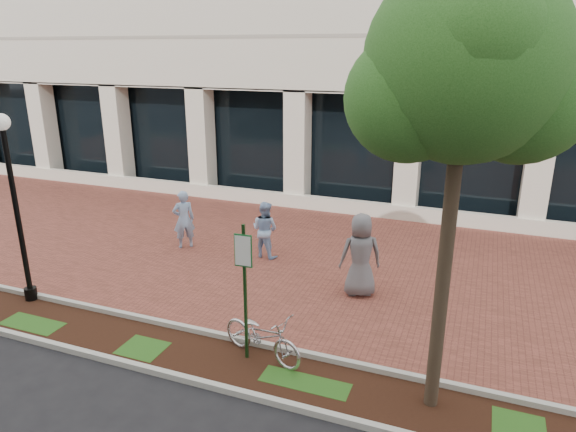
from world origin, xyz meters
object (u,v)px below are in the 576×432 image
(parking_sign, at_px, (244,277))
(locked_bicycle, at_px, (262,335))
(pedestrian_mid, at_px, (265,229))
(pedestrian_right, at_px, (361,255))
(street_tree, at_px, (468,77))
(lamppost, at_px, (15,200))
(pedestrian_left, at_px, (184,219))

(parking_sign, relative_size, locked_bicycle, 1.48)
(pedestrian_mid, xyz_separation_m, pedestrian_right, (3.03, -1.34, 0.20))
(parking_sign, bearing_deg, street_tree, -3.11)
(street_tree, height_order, pedestrian_mid, street_tree)
(pedestrian_mid, bearing_deg, street_tree, 147.61)
(lamppost, xyz_separation_m, pedestrian_mid, (4.06, 4.39, -1.63))
(parking_sign, relative_size, pedestrian_right, 1.34)
(pedestrian_left, distance_m, pedestrian_mid, 2.50)
(lamppost, xyz_separation_m, pedestrian_right, (7.10, 3.04, -1.43))
(pedestrian_left, bearing_deg, pedestrian_mid, 142.29)
(lamppost, bearing_deg, pedestrian_left, 69.33)
(pedestrian_mid, height_order, pedestrian_right, pedestrian_right)
(locked_bicycle, bearing_deg, pedestrian_mid, 39.61)
(street_tree, bearing_deg, lamppost, 177.47)
(lamppost, bearing_deg, pedestrian_mid, 47.21)
(lamppost, relative_size, pedestrian_right, 2.15)
(pedestrian_right, bearing_deg, pedestrian_mid, -48.34)
(locked_bicycle, xyz_separation_m, pedestrian_left, (-4.44, 4.39, 0.39))
(lamppost, relative_size, pedestrian_left, 2.49)
(street_tree, relative_size, pedestrian_right, 3.38)
(pedestrian_left, distance_m, pedestrian_right, 5.64)
(lamppost, xyz_separation_m, pedestrian_left, (1.58, 4.18, -1.57))
(lamppost, xyz_separation_m, locked_bicycle, (6.01, -0.21, -1.96))
(lamppost, distance_m, pedestrian_right, 7.85)
(parking_sign, distance_m, locked_bicycle, 1.25)
(parking_sign, bearing_deg, lamppost, 174.46)
(parking_sign, distance_m, pedestrian_left, 6.21)
(parking_sign, distance_m, pedestrian_right, 3.71)
(street_tree, relative_size, locked_bicycle, 3.74)
(lamppost, relative_size, street_tree, 0.63)
(pedestrian_left, relative_size, pedestrian_right, 0.86)
(street_tree, height_order, pedestrian_right, street_tree)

